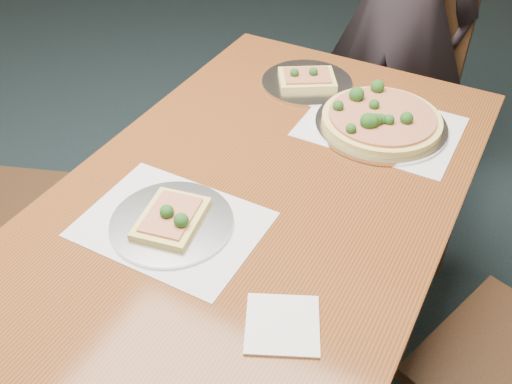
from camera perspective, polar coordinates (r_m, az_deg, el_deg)
The scene contains 10 objects.
ground at distance 2.01m, azimuth -13.51°, elevation -16.21°, with size 8.00×8.00×0.00m, color black.
dining_table at distance 1.44m, azimuth 0.00°, elevation -2.77°, with size 0.90×1.50×0.75m.
chair_far at distance 2.39m, azimuth 14.17°, elevation 11.15°, with size 0.44×0.44×0.91m.
diner at distance 2.33m, azimuth 14.43°, elevation 17.64°, with size 0.57×0.37×1.57m, color black.
placemat_main at distance 1.64m, azimuth 12.33°, elevation 6.40°, with size 0.42×0.32×0.00m, color white.
placemat_near at distance 1.31m, azimuth -8.40°, elevation -3.21°, with size 0.40×0.30×0.00m, color white.
pizza_pan at distance 1.63m, azimuth 12.32°, elevation 7.07°, with size 0.36×0.36×0.08m.
slice_plate_near at distance 1.30m, azimuth -8.43°, elevation -2.83°, with size 0.28×0.28×0.06m.
slice_plate_far at distance 1.81m, azimuth 5.10°, elevation 11.05°, with size 0.28×0.28×0.05m.
napkin at distance 1.11m, azimuth 2.66°, elevation -13.10°, with size 0.14×0.14×0.01m, color white.
Camera 1 is at (0.90, -0.71, 1.65)m, focal length 40.00 mm.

